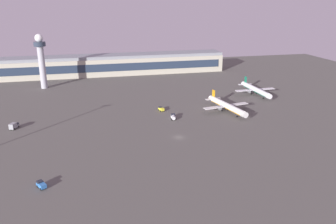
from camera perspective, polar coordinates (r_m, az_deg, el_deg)
ground_plane at (r=159.52m, az=1.80°, el=-4.20°), size 416.00×416.00×0.00m
terminal_building at (r=294.98m, az=-9.51°, el=7.75°), size 191.71×22.40×16.40m
control_tower at (r=257.60m, az=-20.30°, el=8.49°), size 8.00×8.00×38.03m
airplane_far_stand at (r=196.46m, az=9.70°, el=1.01°), size 28.00×35.80×9.22m
airplane_near_gate at (r=235.62m, az=14.30°, el=3.61°), size 27.87×35.84×9.20m
fuel_truck at (r=182.66m, az=0.89°, el=-0.76°), size 3.30×6.57×2.35m
maintenance_van at (r=126.43m, az=-20.27°, el=-11.23°), size 3.75×4.57×2.25m
cargo_loader at (r=195.93m, az=-1.14°, el=0.53°), size 2.95×4.50×2.25m
catering_truck at (r=185.31m, az=-24.18°, el=-2.08°), size 4.27×6.12×3.05m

